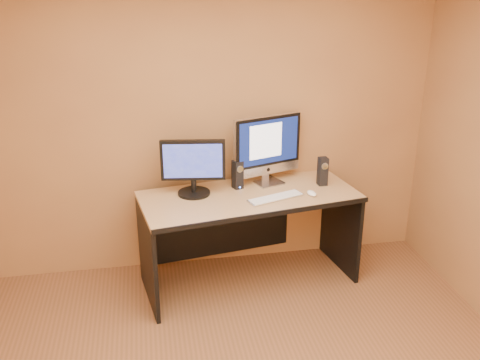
% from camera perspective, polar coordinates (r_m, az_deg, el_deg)
% --- Properties ---
extents(walls, '(4.00, 4.00, 2.60)m').
position_cam_1_polar(walls, '(2.77, 1.36, -5.28)').
color(walls, '#9D6E3F').
rests_on(walls, ground).
extents(desk, '(1.88, 1.05, 0.82)m').
position_cam_1_polar(desk, '(4.59, 0.97, -6.28)').
color(desk, tan).
rests_on(desk, ground).
extents(imac, '(0.67, 0.42, 0.61)m').
position_cam_1_polar(imac, '(4.54, 3.14, 3.21)').
color(imac, '#BAB9BE').
rests_on(imac, desk).
extents(second_monitor, '(0.56, 0.34, 0.47)m').
position_cam_1_polar(second_monitor, '(4.35, -5.02, 1.32)').
color(second_monitor, black).
rests_on(second_monitor, desk).
extents(speaker_left, '(0.10, 0.10, 0.24)m').
position_cam_1_polar(speaker_left, '(4.50, -0.27, 0.59)').
color(speaker_left, black).
rests_on(speaker_left, desk).
extents(speaker_right, '(0.08, 0.08, 0.24)m').
position_cam_1_polar(speaker_right, '(4.63, 8.81, 0.92)').
color(speaker_right, black).
rests_on(speaker_right, desk).
extents(keyboard, '(0.49, 0.28, 0.02)m').
position_cam_1_polar(keyboard, '(4.34, 3.84, -1.89)').
color(keyboard, silver).
rests_on(keyboard, desk).
extents(mouse, '(0.08, 0.12, 0.04)m').
position_cam_1_polar(mouse, '(4.43, 7.66, -1.40)').
color(mouse, white).
rests_on(mouse, desk).
extents(cable_a, '(0.11, 0.23, 0.01)m').
position_cam_1_polar(cable_a, '(4.75, 3.92, 0.15)').
color(cable_a, black).
rests_on(cable_a, desk).
extents(cable_b, '(0.03, 0.20, 0.01)m').
position_cam_1_polar(cable_b, '(4.76, 3.14, 0.25)').
color(cable_b, black).
rests_on(cable_b, desk).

